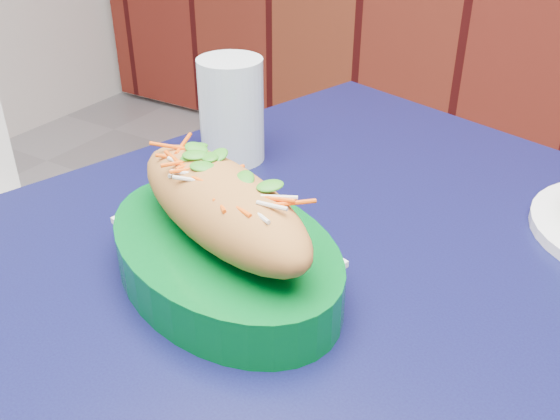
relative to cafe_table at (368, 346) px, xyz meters
The scene contains 3 objects.
cafe_table is the anchor object (origin of this frame).
banh_mi_basket 0.20m from the cafe_table, 146.92° to the right, with size 0.32×0.26×0.13m.
water_glass 0.34m from the cafe_table, 152.07° to the left, with size 0.08×0.08×0.13m, color silver.
Camera 1 is at (-0.19, 0.83, 1.11)m, focal length 40.00 mm.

